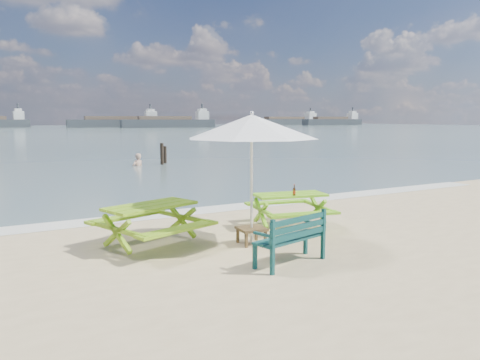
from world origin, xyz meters
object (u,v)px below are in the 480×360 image
park_bench (290,249)px  picnic_table_right (290,211)px  patio_umbrella (252,127)px  swimmer (138,170)px  picnic_table_left (151,227)px  side_table (251,235)px  beer_bottle (294,192)px

park_bench → picnic_table_right: bearing=54.9°
picnic_table_right → patio_umbrella: size_ratio=0.74×
swimmer → picnic_table_left: bearing=-105.9°
patio_umbrella → park_bench: bearing=-92.7°
patio_umbrella → picnic_table_right: bearing=28.9°
picnic_table_right → picnic_table_left: bearing=-178.7°
picnic_table_right → side_table: (-1.51, -0.84, -0.20)m
picnic_table_right → park_bench: (-1.58, -2.24, -0.11)m
picnic_table_left → side_table: bearing=-22.9°
side_table → swimmer: size_ratio=0.31×
park_bench → patio_umbrella: size_ratio=0.52×
picnic_table_left → picnic_table_right: bearing=1.3°
picnic_table_right → park_bench: 2.75m
beer_bottle → side_table: bearing=-158.0°
side_table → picnic_table_right: bearing=28.9°
picnic_table_left → beer_bottle: bearing=-3.1°
beer_bottle → swimmer: size_ratio=0.14×
swimmer → patio_umbrella: bearing=-99.1°
picnic_table_right → park_bench: bearing=-125.1°
side_table → swimmer: swimmer is taller
park_bench → side_table: park_bench is taller
picnic_table_left → side_table: size_ratio=4.27×
patio_umbrella → side_table: bearing=-76.0°
patio_umbrella → swimmer: patio_umbrella is taller
picnic_table_left → patio_umbrella: patio_umbrella is taller
park_bench → patio_umbrella: bearing=87.3°
beer_bottle → picnic_table_left: bearing=176.9°
picnic_table_left → picnic_table_right: 3.31m
picnic_table_left → picnic_table_right: size_ratio=1.15×
beer_bottle → swimmer: 15.55m
patio_umbrella → beer_bottle: size_ratio=11.29×
park_bench → swimmer: bearing=81.4°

